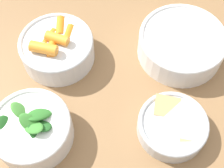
{
  "coord_description": "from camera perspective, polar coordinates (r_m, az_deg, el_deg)",
  "views": [
    {
      "loc": [
        0.02,
        -0.34,
        1.34
      ],
      "look_at": [
        0.01,
        -0.02,
        0.77
      ],
      "focal_mm": 50.0,
      "sensor_mm": 36.0,
      "label": 1
    }
  ],
  "objects": [
    {
      "name": "dining_table",
      "position": [
        0.79,
        -0.73,
        -4.45
      ],
      "size": [
        1.0,
        0.94,
        0.74
      ],
      "color": "olive",
      "rests_on": "ground_plane"
    },
    {
      "name": "bowl_carrots",
      "position": [
        0.71,
        -9.98,
        6.55
      ],
      "size": [
        0.16,
        0.16,
        0.08
      ],
      "color": "silver",
      "rests_on": "dining_table"
    },
    {
      "name": "bowl_greens",
      "position": [
        0.62,
        -14.37,
        -7.96
      ],
      "size": [
        0.15,
        0.15,
        0.09
      ],
      "color": "white",
      "rests_on": "dining_table"
    },
    {
      "name": "bowl_beans_hotdog",
      "position": [
        0.73,
        12.52,
        7.02
      ],
      "size": [
        0.19,
        0.19,
        0.06
      ],
      "color": "white",
      "rests_on": "dining_table"
    },
    {
      "name": "bowl_cookies",
      "position": [
        0.63,
        11.02,
        -7.48
      ],
      "size": [
        0.14,
        0.14,
        0.04
      ],
      "color": "silver",
      "rests_on": "dining_table"
    }
  ]
}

